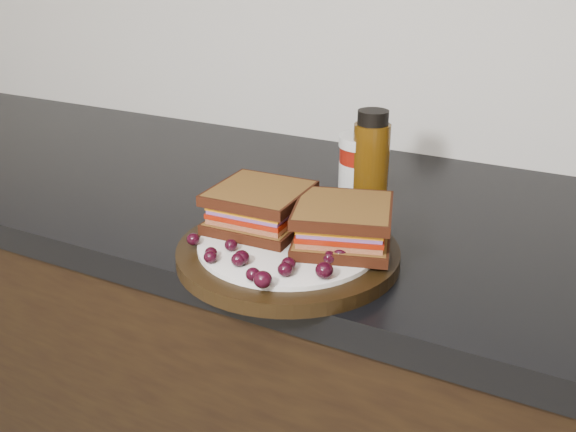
% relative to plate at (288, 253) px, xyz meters
% --- Properties ---
extents(base_cabinets, '(3.96, 0.58, 0.86)m').
position_rel_plate_xyz_m(base_cabinets, '(-0.22, 0.21, -0.48)').
color(base_cabinets, black).
rests_on(base_cabinets, ground_plane).
extents(countertop, '(3.98, 0.60, 0.04)m').
position_rel_plate_xyz_m(countertop, '(-0.22, 0.21, -0.03)').
color(countertop, black).
rests_on(countertop, base_cabinets).
extents(plate, '(0.28, 0.28, 0.02)m').
position_rel_plate_xyz_m(plate, '(0.00, 0.00, 0.00)').
color(plate, black).
rests_on(plate, countertop).
extents(sandwich_left, '(0.12, 0.12, 0.05)m').
position_rel_plate_xyz_m(sandwich_left, '(-0.06, 0.03, 0.04)').
color(sandwich_left, brown).
rests_on(sandwich_left, plate).
extents(sandwich_right, '(0.15, 0.15, 0.05)m').
position_rel_plate_xyz_m(sandwich_right, '(0.06, 0.03, 0.04)').
color(sandwich_right, brown).
rests_on(sandwich_right, plate).
extents(grape_0, '(0.02, 0.02, 0.02)m').
position_rel_plate_xyz_m(grape_0, '(-0.10, -0.06, 0.02)').
color(grape_0, black).
rests_on(grape_0, plate).
extents(grape_1, '(0.02, 0.02, 0.01)m').
position_rel_plate_xyz_m(grape_1, '(-0.05, -0.05, 0.02)').
color(grape_1, black).
rests_on(grape_1, plate).
extents(grape_2, '(0.02, 0.02, 0.01)m').
position_rel_plate_xyz_m(grape_2, '(-0.06, -0.08, 0.02)').
color(grape_2, black).
rests_on(grape_2, plate).
extents(grape_3, '(0.02, 0.02, 0.01)m').
position_rel_plate_xyz_m(grape_3, '(-0.05, -0.09, 0.02)').
color(grape_3, black).
rests_on(grape_3, plate).
extents(grape_4, '(0.02, 0.02, 0.02)m').
position_rel_plate_xyz_m(grape_4, '(-0.02, -0.08, 0.02)').
color(grape_4, black).
rests_on(grape_4, plate).
extents(grape_5, '(0.02, 0.02, 0.02)m').
position_rel_plate_xyz_m(grape_5, '(-0.02, -0.08, 0.02)').
color(grape_5, black).
rests_on(grape_5, plate).
extents(grape_6, '(0.02, 0.02, 0.02)m').
position_rel_plate_xyz_m(grape_6, '(0.01, -0.10, 0.02)').
color(grape_6, black).
rests_on(grape_6, plate).
extents(grape_7, '(0.02, 0.02, 0.02)m').
position_rel_plate_xyz_m(grape_7, '(0.03, -0.11, 0.02)').
color(grape_7, black).
rests_on(grape_7, plate).
extents(grape_8, '(0.02, 0.02, 0.02)m').
position_rel_plate_xyz_m(grape_8, '(0.04, -0.08, 0.02)').
color(grape_8, black).
rests_on(grape_8, plate).
extents(grape_9, '(0.02, 0.02, 0.02)m').
position_rel_plate_xyz_m(grape_9, '(0.03, -0.06, 0.02)').
color(grape_9, black).
rests_on(grape_9, plate).
extents(grape_10, '(0.02, 0.02, 0.02)m').
position_rel_plate_xyz_m(grape_10, '(0.08, -0.06, 0.02)').
color(grape_10, black).
rests_on(grape_10, plate).
extents(grape_11, '(0.02, 0.02, 0.02)m').
position_rel_plate_xyz_m(grape_11, '(0.07, -0.03, 0.02)').
color(grape_11, black).
rests_on(grape_11, plate).
extents(grape_12, '(0.02, 0.02, 0.02)m').
position_rel_plate_xyz_m(grape_12, '(0.08, -0.02, 0.02)').
color(grape_12, black).
rests_on(grape_12, plate).
extents(grape_13, '(0.02, 0.02, 0.02)m').
position_rel_plate_xyz_m(grape_13, '(0.10, 0.02, 0.02)').
color(grape_13, black).
rests_on(grape_13, plate).
extents(grape_14, '(0.02, 0.02, 0.02)m').
position_rel_plate_xyz_m(grape_14, '(0.09, 0.03, 0.02)').
color(grape_14, black).
rests_on(grape_14, plate).
extents(grape_15, '(0.02, 0.02, 0.02)m').
position_rel_plate_xyz_m(grape_15, '(0.05, 0.02, 0.02)').
color(grape_15, black).
rests_on(grape_15, plate).
extents(grape_16, '(0.02, 0.02, 0.02)m').
position_rel_plate_xyz_m(grape_16, '(-0.04, 0.05, 0.02)').
color(grape_16, black).
rests_on(grape_16, plate).
extents(grape_17, '(0.02, 0.02, 0.02)m').
position_rel_plate_xyz_m(grape_17, '(-0.05, 0.05, 0.02)').
color(grape_17, black).
rests_on(grape_17, plate).
extents(grape_18, '(0.02, 0.02, 0.02)m').
position_rel_plate_xyz_m(grape_18, '(-0.09, 0.04, 0.02)').
color(grape_18, black).
rests_on(grape_18, plate).
extents(grape_19, '(0.02, 0.02, 0.02)m').
position_rel_plate_xyz_m(grape_19, '(-0.08, 0.02, 0.03)').
color(grape_19, black).
rests_on(grape_19, plate).
extents(grape_20, '(0.02, 0.02, 0.02)m').
position_rel_plate_xyz_m(grape_20, '(-0.05, -0.01, 0.02)').
color(grape_20, black).
rests_on(grape_20, plate).
extents(grape_21, '(0.02, 0.02, 0.02)m').
position_rel_plate_xyz_m(grape_21, '(-0.07, -0.01, 0.02)').
color(grape_21, black).
rests_on(grape_21, plate).
extents(grape_22, '(0.02, 0.02, 0.01)m').
position_rel_plate_xyz_m(grape_22, '(-0.04, 0.04, 0.02)').
color(grape_22, black).
rests_on(grape_22, plate).
extents(grape_23, '(0.02, 0.02, 0.02)m').
position_rel_plate_xyz_m(grape_23, '(-0.07, 0.03, 0.02)').
color(grape_23, black).
rests_on(grape_23, plate).
extents(grape_24, '(0.02, 0.02, 0.02)m').
position_rel_plate_xyz_m(grape_24, '(-0.08, -0.00, 0.02)').
color(grape_24, black).
rests_on(grape_24, plate).
extents(condiment_jar, '(0.08, 0.08, 0.11)m').
position_rel_plate_xyz_m(condiment_jar, '(0.01, 0.22, 0.04)').
color(condiment_jar, maroon).
rests_on(condiment_jar, countertop).
extents(oil_bottle, '(0.06, 0.06, 0.15)m').
position_rel_plate_xyz_m(oil_bottle, '(0.03, 0.21, 0.07)').
color(oil_bottle, '#472A07').
rests_on(oil_bottle, countertop).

